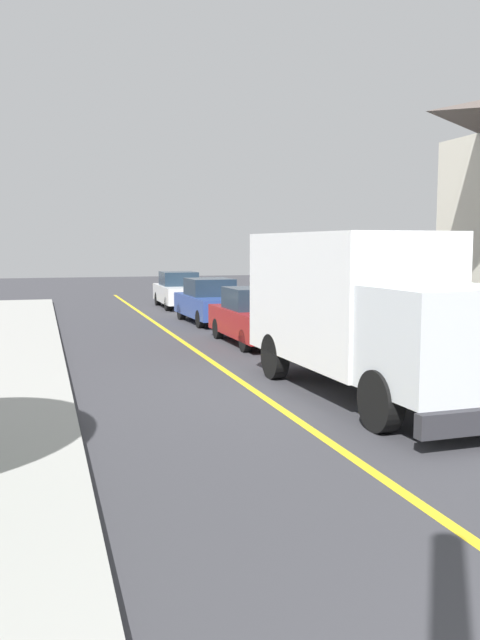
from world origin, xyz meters
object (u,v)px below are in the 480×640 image
at_px(parked_car_near, 256,317).
at_px(parked_van_across, 398,324).
at_px(box_truck, 362,306).
at_px(parked_car_far, 179,291).
at_px(parked_car_mid, 210,302).

distance_m(parked_car_near, parked_van_across, 4.22).
bearing_deg(parked_van_across, box_truck, -126.80).
height_order(parked_car_near, parked_car_far, same).
distance_m(parked_car_near, parked_car_mid, 5.63).
relative_size(box_truck, parked_car_near, 1.64).
bearing_deg(parked_van_across, parked_car_mid, 110.73).
bearing_deg(parked_car_mid, box_truck, -90.32).
relative_size(parked_car_mid, parked_van_across, 1.00).
bearing_deg(parked_car_far, parked_car_near, -90.30).
bearing_deg(box_truck, parked_car_mid, 89.68).
height_order(parked_car_far, parked_van_across, same).
bearing_deg(parked_car_near, parked_car_far, 89.70).
xyz_separation_m(parked_car_mid, parked_van_across, (3.18, -8.41, 0.00)).
distance_m(parked_car_near, parked_car_far, 12.07).
bearing_deg(parked_car_near, box_truck, -90.69).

